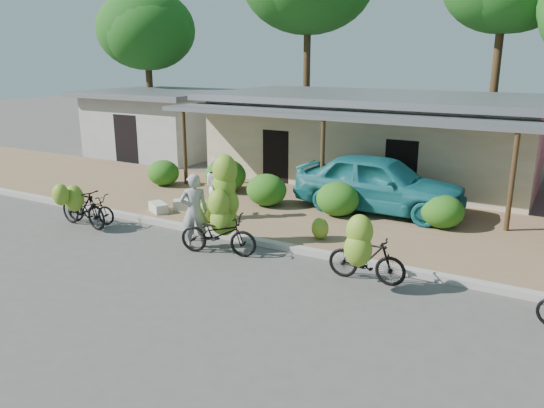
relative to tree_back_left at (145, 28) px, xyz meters
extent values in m
plane|color=#4E4B48|center=(13.69, -13.11, -6.21)|extent=(100.00, 100.00, 0.00)
cube|color=#91664E|center=(13.69, -8.11, -6.15)|extent=(60.00, 6.00, 0.12)
cube|color=#A8A399|center=(13.69, -11.11, -6.13)|extent=(60.00, 0.25, 0.15)
cube|color=beige|center=(13.69, -2.11, -4.66)|extent=(12.00, 6.00, 3.10)
cube|color=slate|center=(13.69, -2.11, -2.98)|extent=(13.00, 7.00, 0.25)
cube|color=black|center=(13.69, -5.06, -5.11)|extent=(1.40, 0.12, 2.20)
cube|color=slate|center=(13.69, -6.11, -3.31)|extent=(13.00, 2.00, 0.15)
cylinder|color=#43331B|center=(8.09, -7.01, -4.78)|extent=(0.14, 0.14, 2.85)
cylinder|color=#43331B|center=(13.69, -7.01, -4.78)|extent=(0.14, 0.14, 2.85)
cylinder|color=#43331B|center=(19.29, -7.01, -4.78)|extent=(0.14, 0.14, 2.85)
cube|color=#A8A9A3|center=(2.69, -2.11, -4.76)|extent=(6.00, 5.00, 2.90)
cube|color=slate|center=(2.69, -2.11, -3.18)|extent=(7.00, 6.00, 0.25)
cube|color=black|center=(2.69, -4.56, -5.11)|extent=(1.40, 0.12, 2.20)
cylinder|color=#43331B|center=(0.19, -0.11, -2.97)|extent=(0.36, 0.36, 6.47)
ellipsoid|color=#1D4611|center=(0.19, -0.11, -0.10)|extent=(5.18, 5.18, 4.15)
ellipsoid|color=#1D4611|center=(-0.31, 0.19, 0.20)|extent=(4.41, 4.41, 3.52)
cylinder|color=#43331B|center=(8.19, 2.89, -1.74)|extent=(0.36, 0.36, 8.94)
cylinder|color=#43331B|center=(17.19, 3.39, -2.11)|extent=(0.36, 0.36, 8.19)
ellipsoid|color=#165313|center=(7.53, -7.63, -5.61)|extent=(1.21, 1.09, 0.95)
ellipsoid|color=#165313|center=(10.05, -7.21, -5.51)|extent=(1.48, 1.34, 1.16)
ellipsoid|color=#165313|center=(12.26, -8.12, -5.57)|extent=(1.32, 1.19, 1.03)
ellipsoid|color=#165313|center=(14.68, -8.02, -5.58)|extent=(1.31, 1.18, 1.02)
ellipsoid|color=#165313|center=(17.67, -7.65, -5.62)|extent=(1.21, 1.09, 0.94)
imported|color=black|center=(8.49, -11.95, -5.78)|extent=(1.72, 0.83, 0.86)
ellipsoid|color=#8AA629|center=(8.60, -12.60, -5.30)|extent=(0.61, 0.52, 0.77)
imported|color=black|center=(8.62, -12.34, -5.63)|extent=(1.96, 0.69, 1.16)
ellipsoid|color=#8AA629|center=(8.57, -12.99, -5.11)|extent=(0.49, 0.42, 0.62)
imported|color=black|center=(13.28, -12.20, -5.69)|extent=(2.08, 1.14, 1.04)
ellipsoid|color=#8AA629|center=(13.10, -11.68, -5.46)|extent=(0.70, 0.60, 0.88)
ellipsoid|color=#8AA629|center=(13.20, -11.66, -5.03)|extent=(0.61, 0.52, 0.77)
ellipsoid|color=#8AA629|center=(13.12, -11.68, -4.59)|extent=(0.62, 0.53, 0.78)
ellipsoid|color=#8AA629|center=(13.15, -11.67, -4.19)|extent=(0.65, 0.55, 0.82)
ellipsoid|color=#8AA629|center=(13.23, -12.01, -5.40)|extent=(0.57, 0.49, 0.72)
ellipsoid|color=#8AA629|center=(13.19, -12.02, -4.96)|extent=(0.58, 0.49, 0.72)
imported|color=black|center=(17.04, -11.96, -5.69)|extent=(1.75, 0.57, 1.04)
ellipsoid|color=#8AA629|center=(17.07, -12.61, -5.25)|extent=(0.59, 0.50, 0.73)
ellipsoid|color=#8AA629|center=(17.07, -12.56, -4.87)|extent=(0.56, 0.48, 0.70)
ellipsoid|color=#8AA629|center=(11.69, -10.51, -5.75)|extent=(0.54, 0.46, 0.67)
ellipsoid|color=#8AA629|center=(11.76, -10.11, -5.79)|extent=(0.48, 0.41, 0.60)
ellipsoid|color=#8AA629|center=(15.13, -10.23, -5.80)|extent=(0.46, 0.39, 0.58)
cube|color=silver|center=(10.32, -9.73, -5.94)|extent=(0.92, 0.82, 0.30)
cube|color=silver|center=(9.73, -10.41, -5.95)|extent=(0.84, 0.70, 0.28)
imported|color=gray|center=(12.46, -12.08, -5.24)|extent=(0.83, 0.82, 1.94)
imported|color=silver|center=(11.65, -9.90, -5.17)|extent=(1.05, 0.91, 1.84)
imported|color=#1A7078|center=(15.56, -6.91, -5.20)|extent=(5.21, 2.14, 1.77)
camera|label=1|loc=(20.61, -22.29, -1.46)|focal=35.00mm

